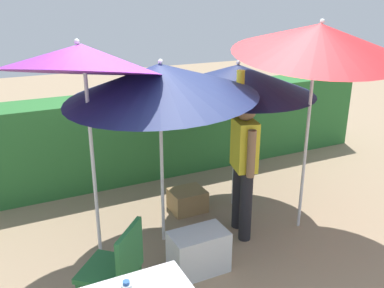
# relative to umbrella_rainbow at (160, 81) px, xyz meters

# --- Properties ---
(ground_plane) EXTENTS (24.00, 24.00, 0.00)m
(ground_plane) POSITION_rel_umbrella_rainbow_xyz_m (0.37, -0.27, -1.84)
(ground_plane) COLOR #9E8466
(hedge_row) EXTENTS (8.00, 0.70, 1.28)m
(hedge_row) POSITION_rel_umbrella_rainbow_xyz_m (0.37, 1.90, -1.20)
(hedge_row) COLOR #2D7033
(hedge_row) RESTS_ON ground_plane
(umbrella_rainbow) EXTENTS (2.00, 1.99, 2.09)m
(umbrella_rainbow) POSITION_rel_umbrella_rainbow_xyz_m (0.00, 0.00, 0.00)
(umbrella_rainbow) COLOR silver
(umbrella_rainbow) RESTS_ON ground_plane
(umbrella_orange) EXTENTS (1.91, 1.92, 1.91)m
(umbrella_orange) POSITION_rel_umbrella_rainbow_xyz_m (1.17, 0.40, -0.14)
(umbrella_orange) COLOR silver
(umbrella_orange) RESTS_ON ground_plane
(umbrella_yellow) EXTENTS (1.53, 1.50, 2.44)m
(umbrella_yellow) POSITION_rel_umbrella_rainbow_xyz_m (-0.76, -0.01, 0.27)
(umbrella_yellow) COLOR silver
(umbrella_yellow) RESTS_ON ground_plane
(umbrella_navy) EXTENTS (1.83, 1.83, 2.54)m
(umbrella_navy) POSITION_rel_umbrella_rainbow_xyz_m (1.61, -0.44, 0.38)
(umbrella_navy) COLOR silver
(umbrella_navy) RESTS_ON ground_plane
(person_vendor) EXTENTS (0.31, 0.55, 1.88)m
(person_vendor) POSITION_rel_umbrella_rainbow_xyz_m (0.87, -0.25, -0.90)
(person_vendor) COLOR black
(person_vendor) RESTS_ON ground_plane
(chair_plastic) EXTENTS (0.62, 0.62, 0.89)m
(chair_plastic) POSITION_rel_umbrella_rainbow_xyz_m (-0.81, -0.95, -1.33)
(chair_plastic) COLOR #236633
(chair_plastic) RESTS_ON ground_plane
(cooler_box) EXTENTS (0.57, 0.34, 0.44)m
(cooler_box) POSITION_rel_umbrella_rainbow_xyz_m (0.10, -0.67, -1.62)
(cooler_box) COLOR silver
(cooler_box) RESTS_ON ground_plane
(crate_cardboard) EXTENTS (0.44, 0.37, 0.28)m
(crate_cardboard) POSITION_rel_umbrella_rainbow_xyz_m (0.54, 0.52, -1.70)
(crate_cardboard) COLOR #9E7A4C
(crate_cardboard) RESTS_ON ground_plane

